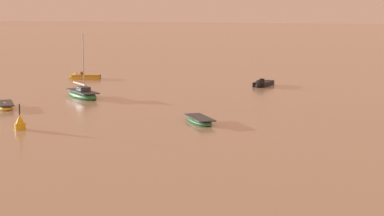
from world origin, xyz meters
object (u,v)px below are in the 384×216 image
(motorboat_moored_1, at_px, (81,77))
(rowboat_moored_4, at_px, (199,121))
(motorboat_moored_0, at_px, (262,85))
(rowboat_moored_5, at_px, (5,106))
(sailboat_moored_0, at_px, (82,94))
(channel_buoy, at_px, (20,124))

(motorboat_moored_1, bearing_deg, rowboat_moored_4, 113.32)
(motorboat_moored_0, distance_m, rowboat_moored_5, 32.84)
(sailboat_moored_0, distance_m, rowboat_moored_4, 20.57)
(rowboat_moored_4, distance_m, channel_buoy, 15.20)
(rowboat_moored_4, bearing_deg, motorboat_moored_1, 5.98)
(motorboat_moored_1, distance_m, sailboat_moored_0, 19.19)
(sailboat_moored_0, bearing_deg, motorboat_moored_0, 84.48)
(motorboat_moored_1, bearing_deg, rowboat_moored_5, 81.42)
(sailboat_moored_0, bearing_deg, channel_buoy, -36.37)
(motorboat_moored_0, xyz_separation_m, rowboat_moored_5, (-19.71, -26.27, -0.01))
(motorboat_moored_1, distance_m, rowboat_moored_4, 38.50)
(motorboat_moored_0, xyz_separation_m, rowboat_moored_4, (1.50, -27.17, -0.02))
(sailboat_moored_0, bearing_deg, rowboat_moored_4, 8.50)
(sailboat_moored_0, bearing_deg, motorboat_moored_1, 159.51)
(rowboat_moored_5, relative_size, channel_buoy, 2.01)
(motorboat_moored_1, bearing_deg, motorboat_moored_0, 158.24)
(motorboat_moored_1, xyz_separation_m, rowboat_moored_4, (27.69, -26.74, -0.02))
(motorboat_moored_0, height_order, sailboat_moored_0, sailboat_moored_0)
(sailboat_moored_0, relative_size, channel_buoy, 3.28)
(motorboat_moored_0, bearing_deg, channel_buoy, -13.03)
(motorboat_moored_1, height_order, channel_buoy, channel_buoy)
(rowboat_moored_5, height_order, channel_buoy, channel_buoy)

